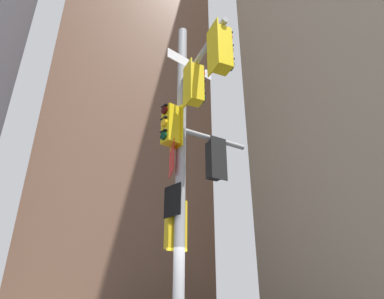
% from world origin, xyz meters
% --- Properties ---
extents(building_mid_block, '(14.60, 14.60, 35.98)m').
position_xyz_m(building_mid_block, '(-1.53, 25.06, 17.99)').
color(building_mid_block, brown).
rests_on(building_mid_block, ground).
extents(signal_pole_assembly, '(2.45, 3.14, 8.58)m').
position_xyz_m(signal_pole_assembly, '(0.15, -0.28, 4.73)').
color(signal_pole_assembly, '#9EA0A3').
rests_on(signal_pole_assembly, ground).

